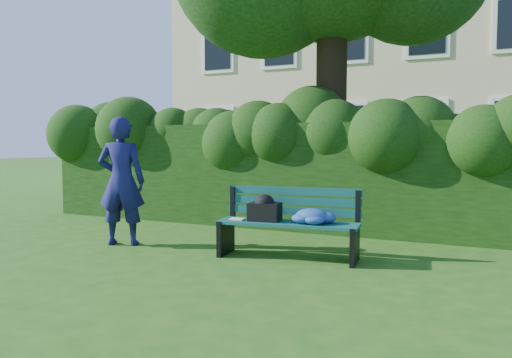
% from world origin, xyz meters
% --- Properties ---
extents(ground, '(80.00, 80.00, 0.00)m').
position_xyz_m(ground, '(0.00, 0.00, 0.00)').
color(ground, '#205515').
rests_on(ground, ground).
extents(apartment_building, '(16.00, 8.08, 12.00)m').
position_xyz_m(apartment_building, '(-0.00, 13.99, 6.00)').
color(apartment_building, '#D0C38B').
rests_on(apartment_building, ground).
extents(hedge, '(10.00, 1.00, 1.80)m').
position_xyz_m(hedge, '(0.00, 2.20, 0.90)').
color(hedge, black).
rests_on(hedge, ground).
extents(park_bench, '(1.85, 0.76, 0.89)m').
position_xyz_m(park_bench, '(0.78, -0.03, 0.50)').
color(park_bench, '#0F4C47').
rests_on(park_bench, ground).
extents(man_reading, '(0.79, 0.67, 1.85)m').
position_xyz_m(man_reading, '(-1.72, -0.29, 0.92)').
color(man_reading, '#161850').
rests_on(man_reading, ground).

